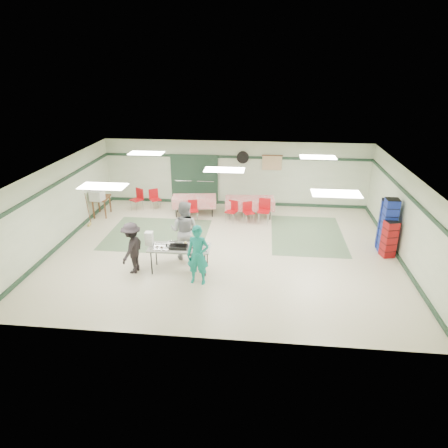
# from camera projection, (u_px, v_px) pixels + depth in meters

# --- Properties ---
(floor) EXTENTS (11.00, 11.00, 0.00)m
(floor) POSITION_uv_depth(u_px,v_px,m) (224.00, 250.00, 13.06)
(floor) COLOR beige
(floor) RESTS_ON ground
(ceiling) EXTENTS (11.00, 11.00, 0.00)m
(ceiling) POSITION_uv_depth(u_px,v_px,m) (224.00, 169.00, 12.02)
(ceiling) COLOR white
(ceiling) RESTS_ON wall_back
(wall_back) EXTENTS (11.00, 0.00, 11.00)m
(wall_back) POSITION_uv_depth(u_px,v_px,m) (235.00, 173.00, 16.68)
(wall_back) COLOR beige
(wall_back) RESTS_ON floor
(wall_front) EXTENTS (11.00, 0.00, 11.00)m
(wall_front) POSITION_uv_depth(u_px,v_px,m) (203.00, 286.00, 8.41)
(wall_front) COLOR beige
(wall_front) RESTS_ON floor
(wall_left) EXTENTS (0.00, 9.00, 9.00)m
(wall_left) POSITION_uv_depth(u_px,v_px,m) (58.00, 205.00, 13.07)
(wall_left) COLOR beige
(wall_left) RESTS_ON floor
(wall_right) EXTENTS (0.00, 9.00, 9.00)m
(wall_right) POSITION_uv_depth(u_px,v_px,m) (406.00, 218.00, 12.02)
(wall_right) COLOR beige
(wall_right) RESTS_ON floor
(trim_back) EXTENTS (11.00, 0.06, 0.10)m
(trim_back) POSITION_uv_depth(u_px,v_px,m) (236.00, 157.00, 16.38)
(trim_back) COLOR #1F3928
(trim_back) RESTS_ON wall_back
(baseboard_back) EXTENTS (11.00, 0.06, 0.12)m
(baseboard_back) POSITION_uv_depth(u_px,v_px,m) (235.00, 203.00, 17.14)
(baseboard_back) COLOR #1F3928
(baseboard_back) RESTS_ON floor
(trim_left) EXTENTS (0.06, 9.00, 0.10)m
(trim_left) POSITION_uv_depth(u_px,v_px,m) (55.00, 184.00, 12.80)
(trim_left) COLOR #1F3928
(trim_left) RESTS_ON wall_back
(baseboard_left) EXTENTS (0.06, 9.00, 0.12)m
(baseboard_left) POSITION_uv_depth(u_px,v_px,m) (65.00, 241.00, 13.56)
(baseboard_left) COLOR #1F3928
(baseboard_left) RESTS_ON floor
(trim_right) EXTENTS (0.06, 9.00, 0.10)m
(trim_right) POSITION_uv_depth(u_px,v_px,m) (409.00, 196.00, 11.75)
(trim_right) COLOR #1F3928
(trim_right) RESTS_ON wall_back
(baseboard_right) EXTENTS (0.06, 9.00, 0.12)m
(baseboard_right) POSITION_uv_depth(u_px,v_px,m) (398.00, 256.00, 12.51)
(baseboard_right) COLOR #1F3928
(baseboard_right) RESTS_ON floor
(green_patch_a) EXTENTS (3.50, 3.00, 0.01)m
(green_patch_a) POSITION_uv_depth(u_px,v_px,m) (158.00, 234.00, 14.21)
(green_patch_a) COLOR #5F7B59
(green_patch_a) RESTS_ON floor
(green_patch_b) EXTENTS (2.50, 3.50, 0.01)m
(green_patch_b) POSITION_uv_depth(u_px,v_px,m) (307.00, 235.00, 14.17)
(green_patch_b) COLOR #5F7B59
(green_patch_b) RESTS_ON floor
(double_door_left) EXTENTS (0.90, 0.06, 2.10)m
(double_door_left) POSITION_uv_depth(u_px,v_px,m) (184.00, 179.00, 16.95)
(double_door_left) COLOR gray
(double_door_left) RESTS_ON floor
(double_door_right) EXTENTS (0.90, 0.06, 2.10)m
(double_door_right) POSITION_uv_depth(u_px,v_px,m) (206.00, 180.00, 16.86)
(double_door_right) COLOR gray
(double_door_right) RESTS_ON floor
(door_frame) EXTENTS (2.00, 0.03, 2.15)m
(door_frame) POSITION_uv_depth(u_px,v_px,m) (194.00, 180.00, 16.88)
(door_frame) COLOR #1F3928
(door_frame) RESTS_ON floor
(wall_fan) EXTENTS (0.50, 0.10, 0.50)m
(wall_fan) POSITION_uv_depth(u_px,v_px,m) (243.00, 157.00, 16.32)
(wall_fan) COLOR black
(wall_fan) RESTS_ON wall_back
(scroll_banner) EXTENTS (0.80, 0.02, 0.60)m
(scroll_banner) POSITION_uv_depth(u_px,v_px,m) (272.00, 163.00, 16.29)
(scroll_banner) COLOR #DDBE8A
(scroll_banner) RESTS_ON wall_back
(serving_table) EXTENTS (1.81, 0.78, 0.76)m
(serving_table) POSITION_uv_depth(u_px,v_px,m) (179.00, 248.00, 11.51)
(serving_table) COLOR #A9A8A4
(serving_table) RESTS_ON floor
(sheet_tray_right) EXTENTS (0.58, 0.44, 0.02)m
(sheet_tray_right) POSITION_uv_depth(u_px,v_px,m) (198.00, 248.00, 11.39)
(sheet_tray_right) COLOR silver
(sheet_tray_right) RESTS_ON serving_table
(sheet_tray_mid) EXTENTS (0.65, 0.50, 0.02)m
(sheet_tray_mid) POSITION_uv_depth(u_px,v_px,m) (177.00, 245.00, 11.58)
(sheet_tray_mid) COLOR silver
(sheet_tray_mid) RESTS_ON serving_table
(sheet_tray_left) EXTENTS (0.58, 0.45, 0.02)m
(sheet_tray_left) POSITION_uv_depth(u_px,v_px,m) (161.00, 248.00, 11.43)
(sheet_tray_left) COLOR silver
(sheet_tray_left) RESTS_ON serving_table
(baking_pan) EXTENTS (0.53, 0.34, 0.08)m
(baking_pan) POSITION_uv_depth(u_px,v_px,m) (178.00, 247.00, 11.41)
(baking_pan) COLOR black
(baking_pan) RESTS_ON serving_table
(foam_box_stack) EXTENTS (0.23, 0.21, 0.40)m
(foam_box_stack) POSITION_uv_depth(u_px,v_px,m) (149.00, 238.00, 11.56)
(foam_box_stack) COLOR white
(foam_box_stack) RESTS_ON serving_table
(volunteer_teal) EXTENTS (0.65, 0.46, 1.69)m
(volunteer_teal) POSITION_uv_depth(u_px,v_px,m) (198.00, 255.00, 10.83)
(volunteer_teal) COLOR #159084
(volunteer_teal) RESTS_ON floor
(volunteer_grey) EXTENTS (1.00, 0.84, 1.87)m
(volunteer_grey) POSITION_uv_depth(u_px,v_px,m) (184.00, 230.00, 12.17)
(volunteer_grey) COLOR gray
(volunteer_grey) RESTS_ON floor
(volunteer_dark) EXTENTS (0.72, 1.07, 1.53)m
(volunteer_dark) POSITION_uv_depth(u_px,v_px,m) (132.00, 248.00, 11.43)
(volunteer_dark) COLOR black
(volunteer_dark) RESTS_ON floor
(dining_table_a) EXTENTS (1.95, 0.98, 0.77)m
(dining_table_a) POSITION_uv_depth(u_px,v_px,m) (250.00, 203.00, 15.59)
(dining_table_a) COLOR red
(dining_table_a) RESTS_ON floor
(dining_table_b) EXTENTS (1.79, 0.97, 0.77)m
(dining_table_b) POSITION_uv_depth(u_px,v_px,m) (194.00, 201.00, 15.81)
(dining_table_b) COLOR red
(dining_table_b) RESTS_ON floor
(chair_a) EXTENTS (0.49, 0.49, 0.80)m
(chair_a) POSITION_uv_depth(u_px,v_px,m) (248.00, 210.00, 15.10)
(chair_a) COLOR #B30E0E
(chair_a) RESTS_ON floor
(chair_b) EXTENTS (0.50, 0.50, 0.82)m
(chair_b) POSITION_uv_depth(u_px,v_px,m) (232.00, 209.00, 15.15)
(chair_b) COLOR #B30E0E
(chair_b) RESTS_ON floor
(chair_c) EXTENTS (0.48, 0.48, 0.94)m
(chair_c) POSITION_uv_depth(u_px,v_px,m) (264.00, 208.00, 15.02)
(chair_c) COLOR #B30E0E
(chair_c) RESTS_ON floor
(chair_d) EXTENTS (0.45, 0.45, 0.79)m
(chair_d) POSITION_uv_depth(u_px,v_px,m) (193.00, 208.00, 15.30)
(chair_d) COLOR #B30E0E
(chair_d) RESTS_ON floor
(chair_loose_a) EXTENTS (0.55, 0.55, 0.84)m
(chair_loose_a) POSITION_uv_depth(u_px,v_px,m) (154.00, 197.00, 16.42)
(chair_loose_a) COLOR #B30E0E
(chair_loose_a) RESTS_ON floor
(chair_loose_b) EXTENTS (0.59, 0.59, 0.91)m
(chair_loose_b) POSITION_uv_depth(u_px,v_px,m) (138.00, 197.00, 16.29)
(chair_loose_b) COLOR #B30E0E
(chair_loose_b) RESTS_ON floor
(crate_stack_blue_a) EXTENTS (0.40, 0.40, 1.82)m
(crate_stack_blue_a) POSITION_uv_depth(u_px,v_px,m) (388.00, 226.00, 12.52)
(crate_stack_blue_a) COLOR navy
(crate_stack_blue_a) RESTS_ON floor
(crate_stack_red) EXTENTS (0.45, 0.45, 1.20)m
(crate_stack_red) POSITION_uv_depth(u_px,v_px,m) (389.00, 239.00, 12.39)
(crate_stack_red) COLOR #A11017
(crate_stack_red) RESTS_ON floor
(crate_stack_blue_b) EXTENTS (0.43, 0.43, 1.64)m
(crate_stack_blue_b) POSITION_uv_depth(u_px,v_px,m) (384.00, 224.00, 12.96)
(crate_stack_blue_b) COLOR navy
(crate_stack_blue_b) RESTS_ON floor
(printer_table) EXTENTS (0.66, 0.93, 0.74)m
(printer_table) POSITION_uv_depth(u_px,v_px,m) (101.00, 200.00, 15.69)
(printer_table) COLOR brown
(printer_table) RESTS_ON floor
(office_printer) EXTENTS (0.51, 0.46, 0.37)m
(office_printer) POSITION_uv_depth(u_px,v_px,m) (97.00, 196.00, 15.28)
(office_printer) COLOR #B5B5B0
(office_printer) RESTS_ON printer_table
(broom) EXTENTS (0.06, 0.21, 1.26)m
(broom) POSITION_uv_depth(u_px,v_px,m) (88.00, 209.00, 14.72)
(broom) COLOR brown
(broom) RESTS_ON floor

